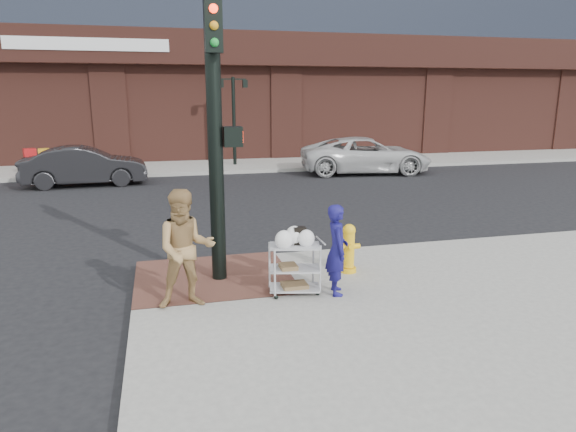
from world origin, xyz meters
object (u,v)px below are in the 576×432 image
object	(u,v)px
sedan_dark	(85,166)
utility_cart	(295,264)
pedestrian_tan	(186,249)
fire_hydrant	(349,248)
traffic_signal_pole	(216,129)
minivan_white	(366,155)
woman_blue	(337,250)
lamp_post	(234,111)

from	to	relation	value
sedan_dark	utility_cart	bearing A→B (deg)	-162.57
pedestrian_tan	fire_hydrant	distance (m)	3.18
traffic_signal_pole	sedan_dark	size ratio (longest dim) A/B	1.11
traffic_signal_pole	fire_hydrant	size ratio (longest dim) A/B	5.41
sedan_dark	utility_cart	distance (m)	13.67
traffic_signal_pole	fire_hydrant	xyz separation A→B (m)	(2.37, -0.21, -2.21)
minivan_white	fire_hydrant	bearing A→B (deg)	165.01
woman_blue	pedestrian_tan	distance (m)	2.45
lamp_post	sedan_dark	world-z (taller)	lamp_post
pedestrian_tan	minivan_white	bearing A→B (deg)	56.29
utility_cart	minivan_white	bearing A→B (deg)	63.01
woman_blue	minivan_white	bearing A→B (deg)	-14.88
fire_hydrant	traffic_signal_pole	bearing A→B (deg)	174.88
pedestrian_tan	sedan_dark	world-z (taller)	pedestrian_tan
woman_blue	fire_hydrant	world-z (taller)	woman_blue
lamp_post	minivan_white	xyz separation A→B (m)	(5.32, -3.11, -1.83)
woman_blue	utility_cart	xyz separation A→B (m)	(-0.68, 0.15, -0.25)
utility_cart	fire_hydrant	xyz separation A→B (m)	(1.25, 0.80, -0.04)
woman_blue	pedestrian_tan	world-z (taller)	pedestrian_tan
utility_cart	traffic_signal_pole	bearing A→B (deg)	137.82
lamp_post	pedestrian_tan	size ratio (longest dim) A/B	2.14
pedestrian_tan	traffic_signal_pole	bearing A→B (deg)	58.38
traffic_signal_pole	sedan_dark	xyz separation A→B (m)	(-3.73, 11.78, -2.09)
minivan_white	pedestrian_tan	bearing A→B (deg)	156.21
woman_blue	utility_cart	distance (m)	0.74
traffic_signal_pole	pedestrian_tan	distance (m)	2.16
sedan_dark	traffic_signal_pole	bearing A→B (deg)	-165.74
woman_blue	sedan_dark	distance (m)	14.07
lamp_post	woman_blue	size ratio (longest dim) A/B	2.62
minivan_white	fire_hydrant	distance (m)	13.48
sedan_dark	fire_hydrant	xyz separation A→B (m)	(6.10, -11.99, -0.12)
traffic_signal_pole	pedestrian_tan	world-z (taller)	traffic_signal_pole
woman_blue	minivan_white	xyz separation A→B (m)	(6.00, 13.28, -0.13)
lamp_post	sedan_dark	size ratio (longest dim) A/B	0.89
minivan_white	traffic_signal_pole	bearing A→B (deg)	156.02
woman_blue	pedestrian_tan	xyz separation A→B (m)	(-2.45, 0.06, 0.17)
lamp_post	minivan_white	world-z (taller)	lamp_post
traffic_signal_pole	woman_blue	size ratio (longest dim) A/B	3.28
woman_blue	pedestrian_tan	bearing A→B (deg)	98.11
woman_blue	lamp_post	bearing A→B (deg)	7.07
pedestrian_tan	minivan_white	xyz separation A→B (m)	(8.45, 13.22, -0.30)
pedestrian_tan	sedan_dark	bearing A→B (deg)	102.34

